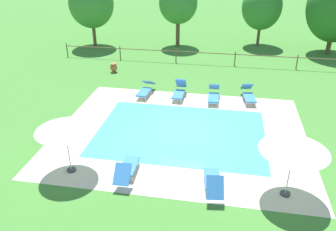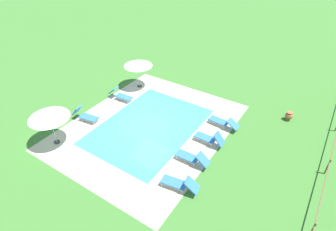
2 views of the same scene
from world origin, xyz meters
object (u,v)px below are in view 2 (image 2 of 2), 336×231
sun_lounger_south_mid (121,95)px  patio_umbrella_open_by_bench (49,116)px  sun_lounger_south_near_corner (179,183)px  terracotta_urn_near_fence (289,116)px  sun_lounger_north_near_steps (192,157)px  sun_lounger_north_mid (223,122)px  patio_umbrella_open_foreground (138,63)px  sun_lounger_north_far (209,138)px  sun_lounger_north_end (85,115)px

sun_lounger_south_mid → patio_umbrella_open_by_bench: 6.15m
sun_lounger_south_near_corner → terracotta_urn_near_fence: 9.63m
sun_lounger_north_near_steps → sun_lounger_south_near_corner: (1.97, 0.36, 0.00)m
patio_umbrella_open_by_bench → terracotta_urn_near_fence: size_ratio=3.78×
sun_lounger_north_mid → patio_umbrella_open_by_bench: patio_umbrella_open_by_bench is taller
patio_umbrella_open_foreground → patio_umbrella_open_by_bench: (8.25, -0.00, -0.02)m
sun_lounger_north_near_steps → patio_umbrella_open_foreground: bearing=-123.9°
sun_lounger_north_far → sun_lounger_south_mid: sun_lounger_north_far is taller
sun_lounger_north_mid → sun_lounger_north_end: 9.20m
patio_umbrella_open_by_bench → terracotta_urn_near_fence: patio_umbrella_open_by_bench is taller
sun_lounger_north_near_steps → terracotta_urn_near_fence: sun_lounger_north_near_steps is taller
sun_lounger_north_far → sun_lounger_north_end: sun_lounger_north_end is taller
sun_lounger_north_far → sun_lounger_south_near_corner: 3.97m
sun_lounger_north_mid → patio_umbrella_open_by_bench: bearing=-48.0°
sun_lounger_south_near_corner → patio_umbrella_open_foreground: bearing=-131.5°
sun_lounger_north_end → sun_lounger_south_mid: sun_lounger_north_end is taller
patio_umbrella_open_foreground → patio_umbrella_open_by_bench: size_ratio=0.98×
sun_lounger_north_near_steps → patio_umbrella_open_by_bench: bearing=-68.5°
terracotta_urn_near_fence → sun_lounger_south_near_corner: bearing=-19.5°
sun_lounger_north_mid → patio_umbrella_open_by_bench: 10.68m
sun_lounger_north_near_steps → sun_lounger_south_mid: size_ratio=1.03×
sun_lounger_north_end → patio_umbrella_open_by_bench: 3.08m
sun_lounger_south_mid → sun_lounger_north_near_steps: bearing=69.5°
terracotta_urn_near_fence → sun_lounger_north_near_steps: bearing=-26.7°
sun_lounger_north_far → sun_lounger_south_mid: 7.84m
sun_lounger_south_near_corner → terracotta_urn_near_fence: (-9.08, 3.22, -0.04)m
sun_lounger_north_far → sun_lounger_south_mid: size_ratio=0.96×
sun_lounger_north_end → patio_umbrella_open_by_bench: bearing=4.6°
sun_lounger_north_mid → sun_lounger_north_end: size_ratio=1.09×
sun_lounger_north_end → patio_umbrella_open_by_bench: patio_umbrella_open_by_bench is taller
patio_umbrella_open_foreground → sun_lounger_south_near_corner: bearing=48.5°
sun_lounger_south_mid → patio_umbrella_open_foreground: bearing=-179.0°
patio_umbrella_open_foreground → terracotta_urn_near_fence: 11.60m
sun_lounger_north_near_steps → sun_lounger_north_mid: sun_lounger_north_near_steps is taller
sun_lounger_north_mid → sun_lounger_south_near_corner: (5.98, 0.26, 0.02)m
sun_lounger_south_mid → terracotta_urn_near_fence: (-4.23, 11.28, -0.05)m
sun_lounger_south_mid → patio_umbrella_open_by_bench: bearing=-0.4°
sun_lounger_north_near_steps → sun_lounger_north_far: size_ratio=1.07×
sun_lounger_north_far → sun_lounger_north_end: bearing=-73.2°
sun_lounger_north_near_steps → sun_lounger_north_mid: 4.01m
patio_umbrella_open_foreground → sun_lounger_north_end: bearing=-2.2°
sun_lounger_north_far → patio_umbrella_open_by_bench: patio_umbrella_open_by_bench is taller
sun_lounger_north_end → sun_lounger_south_near_corner: (1.53, 8.31, -0.02)m
sun_lounger_south_near_corner → sun_lounger_north_mid: bearing=-177.5°
sun_lounger_north_end → sun_lounger_north_mid: bearing=118.9°
patio_umbrella_open_foreground → patio_umbrella_open_by_bench: patio_umbrella_open_foreground is taller
sun_lounger_north_end → patio_umbrella_open_foreground: bearing=177.8°
sun_lounger_north_near_steps → patio_umbrella_open_foreground: patio_umbrella_open_foreground is taller
sun_lounger_north_end → sun_lounger_south_mid: (-3.32, 0.25, -0.01)m
sun_lounger_north_mid → sun_lounger_south_mid: 7.88m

